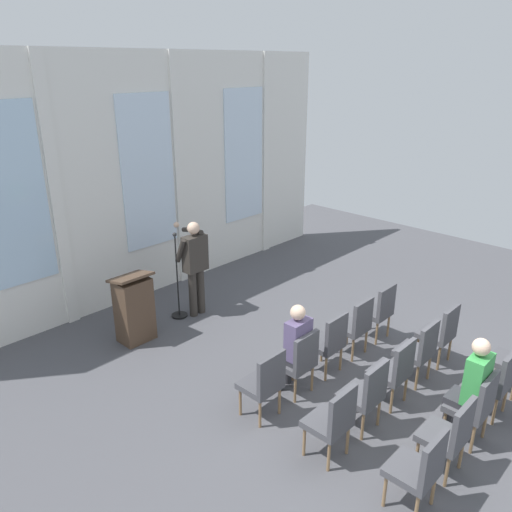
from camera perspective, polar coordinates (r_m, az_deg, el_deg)
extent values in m
plane|color=#4C4C51|center=(7.04, 17.47, -16.72)|extent=(14.43, 14.43, 0.00)
cube|color=silver|center=(9.53, -12.24, 8.50)|extent=(9.21, 0.10, 4.41)
cube|color=silver|center=(8.35, -26.04, 5.96)|extent=(1.11, 0.04, 2.77)
cube|color=silver|center=(8.64, -21.63, 6.23)|extent=(0.20, 0.08, 4.41)
cube|color=silver|center=(9.45, -12.09, 9.17)|extent=(1.11, 0.04, 2.77)
cube|color=silver|center=(9.89, -8.68, 9.18)|extent=(0.20, 0.08, 4.41)
cube|color=silver|center=(11.00, -1.39, 11.25)|extent=(1.11, 0.04, 2.77)
cube|color=silver|center=(11.53, 1.11, 11.09)|extent=(0.20, 0.08, 4.41)
cylinder|color=#332D28|center=(8.90, -7.14, -4.25)|extent=(0.14, 0.14, 0.84)
cylinder|color=#332D28|center=(9.01, -6.25, -3.90)|extent=(0.14, 0.14, 0.84)
cube|color=#332D28|center=(8.67, -6.90, 0.31)|extent=(0.42, 0.22, 0.63)
cube|color=maroon|center=(8.73, -7.40, 0.95)|extent=(0.06, 0.01, 0.38)
sphere|color=beige|center=(8.53, -7.07, 3.14)|extent=(0.21, 0.21, 0.21)
cylinder|color=#332D28|center=(8.56, -8.50, 0.61)|extent=(0.09, 0.28, 0.45)
cylinder|color=#332D28|center=(8.76, -6.74, 2.72)|extent=(0.15, 0.36, 0.15)
cylinder|color=#332D28|center=(8.82, -7.49, 2.98)|extent=(0.11, 0.34, 0.15)
sphere|color=beige|center=(8.96, -8.97, 3.49)|extent=(0.10, 0.10, 0.10)
cylinder|color=black|center=(9.09, -8.61, -6.62)|extent=(0.28, 0.28, 0.03)
cylinder|color=black|center=(8.77, -8.87, -2.33)|extent=(0.02, 0.02, 1.45)
sphere|color=#262626|center=(8.50, -9.16, 2.41)|extent=(0.07, 0.07, 0.07)
cube|color=#4C3828|center=(8.27, -13.55, -5.96)|extent=(0.52, 0.40, 1.05)
cube|color=#4C3828|center=(8.05, -13.97, -2.32)|extent=(0.60, 0.48, 0.14)
cylinder|color=olive|center=(6.83, 0.44, -14.77)|extent=(0.04, 0.04, 0.40)
cylinder|color=olive|center=(6.63, -1.78, -16.08)|extent=(0.04, 0.04, 0.40)
cylinder|color=olive|center=(6.65, 2.66, -15.93)|extent=(0.04, 0.04, 0.40)
cylinder|color=olive|center=(6.44, 0.45, -17.35)|extent=(0.04, 0.04, 0.40)
cube|color=#47474C|center=(6.49, 0.45, -14.33)|extent=(0.46, 0.44, 0.08)
cube|color=#47474C|center=(6.23, 1.76, -13.00)|extent=(0.46, 0.06, 0.46)
cylinder|color=olive|center=(7.25, 4.16, -12.47)|extent=(0.04, 0.04, 0.40)
cylinder|color=olive|center=(7.02, 2.23, -13.67)|extent=(0.04, 0.04, 0.40)
cylinder|color=olive|center=(7.08, 6.34, -13.48)|extent=(0.04, 0.04, 0.40)
cylinder|color=olive|center=(6.85, 4.44, -14.76)|extent=(0.04, 0.04, 0.40)
cube|color=#47474C|center=(6.92, 4.35, -11.95)|extent=(0.46, 0.44, 0.08)
cube|color=#47474C|center=(6.67, 5.69, -10.59)|extent=(0.46, 0.06, 0.46)
cylinder|color=#2D2D33|center=(7.07, 2.67, -13.20)|extent=(0.10, 0.10, 0.44)
cylinder|color=#2D2D33|center=(7.19, 3.64, -12.61)|extent=(0.10, 0.10, 0.44)
cube|color=#2D2D33|center=(6.91, 3.97, -11.35)|extent=(0.34, 0.36, 0.12)
cube|color=#594C72|center=(6.68, 4.78, -9.30)|extent=(0.36, 0.20, 0.54)
sphere|color=beige|center=(6.51, 4.74, -6.36)|extent=(0.20, 0.20, 0.20)
cylinder|color=olive|center=(7.71, 7.41, -10.40)|extent=(0.04, 0.04, 0.40)
cylinder|color=olive|center=(7.46, 5.73, -11.48)|extent=(0.04, 0.04, 0.40)
cylinder|color=olive|center=(7.55, 9.52, -11.28)|extent=(0.04, 0.04, 0.40)
cylinder|color=olive|center=(7.29, 7.88, -12.43)|extent=(0.04, 0.04, 0.40)
cube|color=#47474C|center=(7.37, 7.73, -9.81)|extent=(0.46, 0.44, 0.08)
cube|color=#47474C|center=(7.15, 9.07, -8.46)|extent=(0.46, 0.06, 0.46)
cylinder|color=olive|center=(8.19, 10.25, -8.54)|extent=(0.04, 0.04, 0.40)
cylinder|color=olive|center=(7.93, 8.78, -9.51)|extent=(0.04, 0.04, 0.40)
cylinder|color=olive|center=(8.04, 12.28, -9.31)|extent=(0.04, 0.04, 0.40)
cylinder|color=olive|center=(7.77, 10.85, -10.33)|extent=(0.04, 0.04, 0.40)
cube|color=#47474C|center=(7.86, 10.66, -7.90)|extent=(0.46, 0.44, 0.08)
cube|color=#47474C|center=(7.65, 11.98, -6.58)|extent=(0.46, 0.06, 0.46)
cylinder|color=olive|center=(8.70, 12.74, -6.87)|extent=(0.04, 0.04, 0.40)
cylinder|color=olive|center=(8.43, 11.45, -7.74)|extent=(0.04, 0.04, 0.40)
cylinder|color=olive|center=(8.56, 14.69, -7.55)|extent=(0.04, 0.04, 0.40)
cylinder|color=olive|center=(8.28, 13.44, -8.47)|extent=(0.04, 0.04, 0.40)
cube|color=#47474C|center=(8.38, 13.22, -6.21)|extent=(0.46, 0.44, 0.08)
cube|color=#47474C|center=(8.18, 14.51, -4.92)|extent=(0.46, 0.06, 0.46)
cylinder|color=olive|center=(6.32, 7.60, -18.40)|extent=(0.04, 0.04, 0.40)
cylinder|color=olive|center=(6.10, 5.46, -20.03)|extent=(0.04, 0.04, 0.40)
cylinder|color=olive|center=(6.18, 10.28, -19.66)|extent=(0.04, 0.04, 0.40)
cylinder|color=olive|center=(5.95, 8.21, -21.41)|extent=(0.04, 0.04, 0.40)
cube|color=#47474C|center=(5.98, 8.01, -18.12)|extent=(0.46, 0.44, 0.08)
cube|color=#47474C|center=(5.74, 9.75, -16.78)|extent=(0.46, 0.06, 0.46)
cylinder|color=olive|center=(6.77, 11.11, -15.59)|extent=(0.04, 0.04, 0.40)
cylinder|color=olive|center=(6.53, 9.30, -17.05)|extent=(0.04, 0.04, 0.40)
cylinder|color=olive|center=(6.64, 13.66, -16.66)|extent=(0.04, 0.04, 0.40)
cylinder|color=olive|center=(6.39, 11.93, -18.22)|extent=(0.04, 0.04, 0.40)
cube|color=#47474C|center=(6.44, 11.66, -15.18)|extent=(0.46, 0.44, 0.08)
cube|color=#47474C|center=(6.21, 13.36, -13.80)|extent=(0.46, 0.06, 0.46)
cylinder|color=olive|center=(7.26, 14.09, -13.10)|extent=(0.04, 0.04, 0.40)
cylinder|color=olive|center=(7.00, 12.55, -14.39)|extent=(0.04, 0.04, 0.40)
cylinder|color=olive|center=(7.14, 16.50, -14.03)|extent=(0.04, 0.04, 0.40)
cylinder|color=olive|center=(6.87, 15.04, -15.39)|extent=(0.04, 0.04, 0.40)
cube|color=#47474C|center=(6.93, 14.73, -12.59)|extent=(0.46, 0.44, 0.08)
cube|color=#47474C|center=(6.72, 16.38, -11.21)|extent=(0.46, 0.06, 0.46)
cylinder|color=olive|center=(7.77, 16.63, -10.90)|extent=(0.04, 0.04, 0.40)
cylinder|color=olive|center=(7.50, 15.32, -12.05)|extent=(0.04, 0.04, 0.40)
cylinder|color=olive|center=(7.66, 18.92, -11.71)|extent=(0.04, 0.04, 0.40)
cylinder|color=olive|center=(7.38, 17.67, -12.91)|extent=(0.04, 0.04, 0.40)
cube|color=#47474C|center=(7.45, 17.34, -10.33)|extent=(0.46, 0.44, 0.08)
cube|color=#47474C|center=(7.25, 18.91, -8.97)|extent=(0.46, 0.06, 0.46)
cylinder|color=olive|center=(8.31, 18.83, -8.97)|extent=(0.04, 0.04, 0.40)
cylinder|color=olive|center=(8.02, 17.69, -9.97)|extent=(0.04, 0.04, 0.40)
cylinder|color=olive|center=(8.20, 20.98, -9.68)|extent=(0.04, 0.04, 0.40)
cylinder|color=olive|center=(7.91, 19.91, -10.73)|extent=(0.04, 0.04, 0.40)
cube|color=#47474C|center=(7.99, 19.56, -8.35)|extent=(0.46, 0.44, 0.08)
cube|color=#47474C|center=(7.81, 21.06, -7.03)|extent=(0.46, 0.06, 0.46)
cylinder|color=olive|center=(5.95, 16.20, -22.22)|extent=(0.04, 0.04, 0.40)
cylinder|color=olive|center=(5.71, 14.32, -24.23)|extent=(0.04, 0.04, 0.40)
cylinder|color=olive|center=(5.86, 19.37, -23.48)|extent=(0.04, 0.04, 0.40)
cylinder|color=olive|center=(5.62, 17.64, -25.61)|extent=(0.04, 0.04, 0.40)
cube|color=#47474C|center=(5.62, 17.16, -22.12)|extent=(0.46, 0.44, 0.08)
cube|color=#47474C|center=(5.39, 19.40, -20.76)|extent=(0.46, 0.06, 0.46)
cylinder|color=olive|center=(6.43, 19.20, -18.84)|extent=(0.04, 0.04, 0.40)
cylinder|color=olive|center=(6.17, 17.67, -20.59)|extent=(0.04, 0.04, 0.40)
cylinder|color=olive|center=(6.34, 22.13, -19.90)|extent=(0.04, 0.04, 0.40)
cylinder|color=olive|center=(6.08, 20.72, -21.75)|extent=(0.04, 0.04, 0.40)
cube|color=#47474C|center=(6.10, 20.23, -18.54)|extent=(0.46, 0.44, 0.08)
cube|color=#47474C|center=(5.89, 22.31, -17.13)|extent=(0.46, 0.06, 0.46)
cylinder|color=olive|center=(6.94, 21.68, -15.90)|extent=(0.04, 0.04, 0.40)
cylinder|color=olive|center=(6.66, 20.41, -17.42)|extent=(0.04, 0.04, 0.40)
cylinder|color=olive|center=(6.86, 24.38, -16.81)|extent=(0.04, 0.04, 0.40)
cylinder|color=olive|center=(6.58, 23.23, -18.41)|extent=(0.04, 0.04, 0.40)
cube|color=#47474C|center=(6.62, 22.72, -15.47)|extent=(0.46, 0.44, 0.08)
cube|color=#47474C|center=(6.42, 24.67, -14.05)|extent=(0.46, 0.06, 0.46)
cylinder|color=#2D2D33|center=(6.72, 20.68, -16.86)|extent=(0.10, 0.10, 0.44)
cylinder|color=#2D2D33|center=(6.86, 21.32, -16.10)|extent=(0.10, 0.10, 0.44)
cube|color=#2D2D33|center=(6.60, 22.30, -14.88)|extent=(0.34, 0.36, 0.12)
cube|color=green|center=(6.38, 23.68, -12.57)|extent=(0.36, 0.20, 0.59)
sphere|color=beige|center=(6.18, 24.06, -9.35)|extent=(0.20, 0.20, 0.20)
cylinder|color=olive|center=(7.47, 23.75, -13.35)|extent=(0.04, 0.04, 0.40)
cylinder|color=olive|center=(7.18, 22.69, -14.67)|extent=(0.04, 0.04, 0.40)
cylinder|color=olive|center=(7.40, 26.26, -14.15)|extent=(0.04, 0.04, 0.40)
cylinder|color=olive|center=(7.11, 25.29, -15.53)|extent=(0.04, 0.04, 0.40)
cube|color=#47474C|center=(7.16, 24.79, -12.83)|extent=(0.46, 0.44, 0.08)
cube|color=#47474C|center=(6.98, 26.61, -11.44)|extent=(0.46, 0.06, 0.46)
cylinder|color=olive|center=(8.03, 25.51, -11.13)|extent=(0.04, 0.04, 0.40)
cylinder|color=olive|center=(7.73, 24.60, -12.28)|extent=(0.04, 0.04, 0.40)
cube|color=#47474C|center=(7.72, 26.53, -10.55)|extent=(0.46, 0.44, 0.08)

